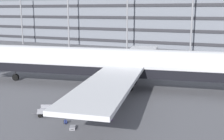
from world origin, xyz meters
The scene contains 8 objects.
ground_plane centered at (0.00, 0.00, 0.00)m, with size 600.00×600.00×0.00m, color #5B5B60.
terminal_structure centered at (0.00, 47.32, 6.08)m, with size 139.29×20.96×12.15m.
airliner centered at (2.81, -0.67, 2.95)m, with size 43.47×35.58×9.96m.
light_mast_left centered at (-24.41, 31.46, 11.65)m, with size 1.80×0.50×19.98m.
suitcase_navy centered at (5.66, -11.36, 0.36)m, with size 0.34×0.44×0.91m.
suitcase_small centered at (3.54, -14.04, 0.11)m, with size 0.69×0.81×0.22m.
backpack_red centered at (2.49, -13.39, 0.20)m, with size 0.37×0.32×0.46m.
baggage_cart centered at (0.35, -12.11, 0.43)m, with size 3.31×2.20×0.82m.
Camera 1 is at (14.70, -32.39, 9.31)m, focal length 45.35 mm.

